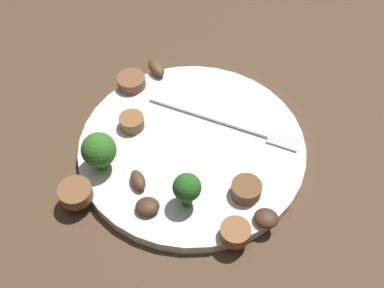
% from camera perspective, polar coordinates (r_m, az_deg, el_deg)
% --- Properties ---
extents(ground_plane, '(1.40, 1.40, 0.00)m').
position_cam_1_polar(ground_plane, '(0.55, 0.00, -0.90)').
color(ground_plane, '#4C3826').
extents(plate, '(0.25, 0.25, 0.01)m').
position_cam_1_polar(plate, '(0.54, 0.00, -0.46)').
color(plate, white).
rests_on(plate, ground_plane).
extents(fork, '(0.18, 0.04, 0.00)m').
position_cam_1_polar(fork, '(0.55, 4.88, 2.20)').
color(fork, silver).
rests_on(fork, plate).
extents(broccoli_floret_0, '(0.04, 0.04, 0.05)m').
position_cam_1_polar(broccoli_floret_0, '(0.51, -10.79, -0.73)').
color(broccoli_floret_0, '#347525').
rests_on(broccoli_floret_0, plate).
extents(broccoli_floret_1, '(0.03, 0.03, 0.04)m').
position_cam_1_polar(broccoli_floret_1, '(0.47, -0.59, -5.17)').
color(broccoli_floret_1, '#296420').
rests_on(broccoli_floret_1, plate).
extents(sausage_slice_0, '(0.04, 0.04, 0.01)m').
position_cam_1_polar(sausage_slice_0, '(0.60, -7.08, 7.24)').
color(sausage_slice_0, brown).
rests_on(sausage_slice_0, plate).
extents(sausage_slice_1, '(0.05, 0.05, 0.01)m').
position_cam_1_polar(sausage_slice_1, '(0.51, -13.41, -5.54)').
color(sausage_slice_1, brown).
rests_on(sausage_slice_1, plate).
extents(sausage_slice_2, '(0.03, 0.03, 0.01)m').
position_cam_1_polar(sausage_slice_2, '(0.47, 5.06, -10.22)').
color(sausage_slice_2, brown).
rests_on(sausage_slice_2, plate).
extents(sausage_slice_3, '(0.04, 0.04, 0.01)m').
position_cam_1_polar(sausage_slice_3, '(0.55, -7.03, 2.56)').
color(sausage_slice_3, brown).
rests_on(sausage_slice_3, plate).
extents(sausage_slice_4, '(0.04, 0.04, 0.02)m').
position_cam_1_polar(sausage_slice_4, '(0.50, 6.33, -5.29)').
color(sausage_slice_4, brown).
rests_on(sausage_slice_4, plate).
extents(mushroom_1, '(0.02, 0.02, 0.01)m').
position_cam_1_polar(mushroom_1, '(0.48, 8.64, -8.53)').
color(mushroom_1, '#422B19').
rests_on(mushroom_1, plate).
extents(mushroom_2, '(0.03, 0.03, 0.01)m').
position_cam_1_polar(mushroom_2, '(0.50, -6.30, -4.22)').
color(mushroom_2, '#4C331E').
rests_on(mushroom_2, plate).
extents(mushroom_3, '(0.03, 0.03, 0.01)m').
position_cam_1_polar(mushroom_3, '(0.61, -4.19, 8.82)').
color(mushroom_3, brown).
rests_on(mushroom_3, plate).
extents(mushroom_4, '(0.03, 0.03, 0.01)m').
position_cam_1_polar(mushroom_4, '(0.49, -5.20, -7.25)').
color(mushroom_4, '#422B19').
rests_on(mushroom_4, plate).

